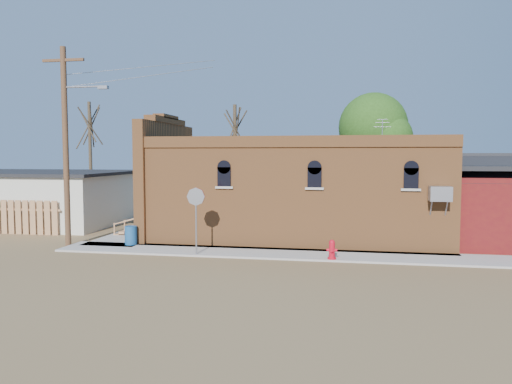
% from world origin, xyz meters
% --- Properties ---
extents(ground, '(120.00, 120.00, 0.00)m').
position_xyz_m(ground, '(0.00, 0.00, 0.00)').
color(ground, brown).
rests_on(ground, ground).
extents(sidewalk_south, '(19.00, 2.20, 0.08)m').
position_xyz_m(sidewalk_south, '(1.50, 0.90, 0.04)').
color(sidewalk_south, '#9E9991').
rests_on(sidewalk_south, ground).
extents(sidewalk_west, '(2.60, 10.00, 0.08)m').
position_xyz_m(sidewalk_west, '(-6.30, 6.00, 0.04)').
color(sidewalk_west, '#9E9991').
rests_on(sidewalk_west, ground).
extents(brick_bar, '(16.40, 7.97, 6.30)m').
position_xyz_m(brick_bar, '(1.64, 5.49, 2.34)').
color(brick_bar, '#A36132').
rests_on(brick_bar, ground).
extents(red_shed, '(5.40, 6.40, 4.30)m').
position_xyz_m(red_shed, '(11.50, 5.50, 2.27)').
color(red_shed, '#5A0F13').
rests_on(red_shed, ground).
extents(wood_fence, '(5.20, 0.10, 1.80)m').
position_xyz_m(wood_fence, '(-12.80, 3.80, 0.90)').
color(wood_fence, '#AB6E4D').
rests_on(wood_fence, ground).
extents(utility_pole, '(3.12, 0.26, 9.00)m').
position_xyz_m(utility_pole, '(-8.14, 1.20, 4.77)').
color(utility_pole, '#512F20').
rests_on(utility_pole, ground).
extents(tree_bare_near, '(2.80, 2.80, 7.65)m').
position_xyz_m(tree_bare_near, '(-3.00, 13.00, 5.96)').
color(tree_bare_near, '#493B2A').
rests_on(tree_bare_near, ground).
extents(tree_bare_far, '(2.80, 2.80, 8.16)m').
position_xyz_m(tree_bare_far, '(-14.00, 14.00, 6.36)').
color(tree_bare_far, '#493B2A').
rests_on(tree_bare_far, ground).
extents(tree_leafy, '(4.40, 4.40, 8.15)m').
position_xyz_m(tree_leafy, '(6.00, 13.50, 5.93)').
color(tree_leafy, '#493B2A').
rests_on(tree_leafy, ground).
extents(fire_hydrant, '(0.42, 0.38, 0.77)m').
position_xyz_m(fire_hydrant, '(3.83, -0.00, 0.46)').
color(fire_hydrant, red).
rests_on(fire_hydrant, sidewalk_south).
extents(stop_sign, '(0.75, 0.12, 2.75)m').
position_xyz_m(stop_sign, '(-1.72, 0.03, 2.20)').
color(stop_sign, gray).
rests_on(stop_sign, sidewalk_south).
extents(trash_barrel, '(0.55, 0.55, 0.85)m').
position_xyz_m(trash_barrel, '(-5.30, 1.58, 0.50)').
color(trash_barrel, navy).
rests_on(trash_barrel, sidewalk_west).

